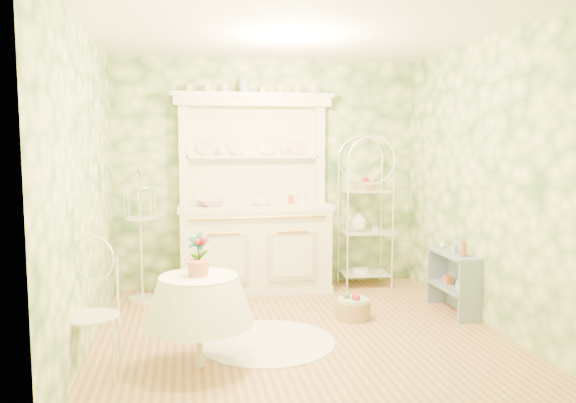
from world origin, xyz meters
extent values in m
plane|color=tan|center=(0.00, 0.00, 0.00)|extent=(3.60, 3.60, 0.00)
plane|color=white|center=(0.00, 0.00, 2.70)|extent=(3.60, 3.60, 0.00)
plane|color=#F1F2AE|center=(-1.80, 0.00, 1.35)|extent=(3.60, 3.60, 0.00)
plane|color=#F1F2AE|center=(1.80, 0.00, 1.35)|extent=(3.60, 3.60, 0.00)
plane|color=#F1F2AE|center=(0.00, 1.80, 1.35)|extent=(3.60, 3.60, 0.00)
plane|color=#F1F2AE|center=(0.00, -1.80, 1.35)|extent=(3.60, 3.60, 0.00)
cube|color=white|center=(-0.20, 1.52, 1.15)|extent=(1.87, 0.61, 2.29)
cube|color=white|center=(1.14, 1.54, 0.84)|extent=(0.55, 0.41, 1.67)
cube|color=#788DA1|center=(1.68, 0.33, 0.30)|extent=(0.34, 0.72, 0.60)
cylinder|color=white|center=(-0.90, -0.62, 0.37)|extent=(0.86, 0.86, 0.73)
cube|color=white|center=(-1.68, -0.64, 0.45)|extent=(0.55, 0.55, 0.91)
cube|color=white|center=(-1.47, 1.33, 0.68)|extent=(0.35, 0.35, 1.36)
cylinder|color=tan|center=(0.61, 0.31, 0.10)|extent=(0.37, 0.37, 0.20)
cylinder|color=white|center=(-0.31, -0.19, 0.00)|extent=(1.41, 1.41, 0.01)
imported|color=white|center=(-0.69, 1.47, 1.02)|extent=(0.38, 0.38, 0.07)
imported|color=white|center=(-0.13, 1.48, 1.02)|extent=(0.30, 0.30, 0.08)
imported|color=white|center=(-0.56, 1.68, 1.61)|extent=(0.15, 0.15, 0.09)
imported|color=white|center=(0.18, 1.68, 1.61)|extent=(0.11, 0.11, 0.10)
imported|color=#3F7238|center=(-0.89, -0.58, 0.85)|extent=(0.20, 0.17, 0.33)
imported|color=#B9552E|center=(1.68, 0.15, 0.68)|extent=(0.07, 0.07, 0.17)
imported|color=#92A8BE|center=(1.68, 0.32, 0.65)|extent=(0.06, 0.06, 0.11)
imported|color=silver|center=(1.68, 0.60, 0.65)|extent=(0.08, 0.08, 0.09)
camera|label=1|loc=(-0.99, -4.85, 1.72)|focal=35.00mm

